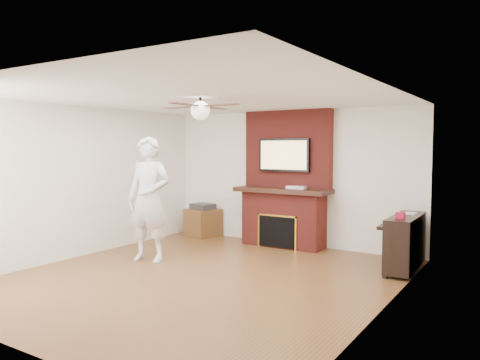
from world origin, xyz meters
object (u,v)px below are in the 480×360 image
Objects in this scene: side_table at (203,221)px; fireplace at (285,192)px; person at (149,199)px; piano at (405,241)px.

fireplace is at bearing 15.29° from side_table.
fireplace is 2.56m from person.
piano is at bearing -15.09° from fireplace.
fireplace is 3.59× the size of side_table.
fireplace is 2.45m from piano.
person is at bearing -157.95° from piano.
person reaches higher than side_table.
piano is (2.30, -0.62, -0.56)m from fireplace.
side_table is at bearing 170.92° from piano.
piano is at bearing 8.76° from person.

